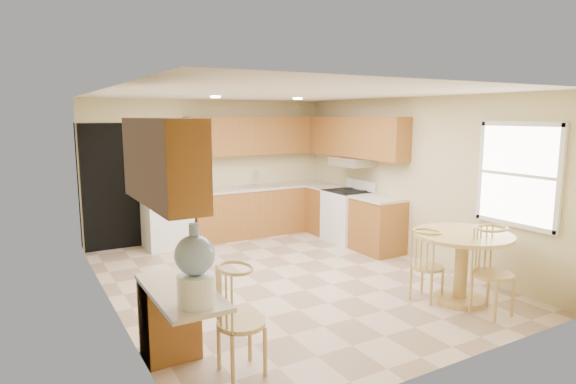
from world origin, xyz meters
TOP-DOWN VIEW (x-y plane):
  - floor at (0.00, 0.00)m, footprint 5.50×5.50m
  - ceiling at (0.00, 0.00)m, footprint 4.50×5.50m
  - wall_back at (0.00, 2.75)m, footprint 4.50×0.02m
  - wall_front at (0.00, -2.75)m, footprint 4.50×0.02m
  - wall_left at (-2.25, 0.00)m, footprint 0.02×5.50m
  - wall_right at (2.25, 0.00)m, footprint 0.02×5.50m
  - doorway at (-1.75, 2.73)m, footprint 0.90×0.02m
  - base_cab_back at (0.88, 2.45)m, footprint 2.75×0.60m
  - counter_back at (0.88, 2.45)m, footprint 2.75×0.63m
  - base_cab_right_a at (1.95, 1.85)m, footprint 0.60×0.59m
  - counter_right_a at (1.95, 1.85)m, footprint 0.63×0.59m
  - base_cab_right_b at (1.95, 0.40)m, footprint 0.60×0.80m
  - counter_right_b at (1.95, 0.40)m, footprint 0.63×0.80m
  - upper_cab_back at (0.88, 2.58)m, footprint 2.75×0.33m
  - upper_cab_right at (2.08, 1.21)m, footprint 0.33×2.42m
  - upper_cab_left at (-2.08, -1.60)m, footprint 0.33×1.40m
  - sink at (0.85, 2.45)m, footprint 0.78×0.44m
  - range_hood at (2.00, 1.18)m, footprint 0.50×0.76m
  - desk_pedestal at (-2.00, -1.32)m, footprint 0.48×0.42m
  - desk_top at (-2.00, -1.70)m, footprint 0.50×1.20m
  - window at (2.23, -1.85)m, footprint 0.06×1.12m
  - can_light_a at (-0.50, 1.20)m, footprint 0.14×0.14m
  - can_light_b at (0.90, 1.20)m, footprint 0.14×0.14m
  - refrigerator at (-0.95, 2.40)m, footprint 0.74×0.72m
  - stove at (1.92, 1.18)m, footprint 0.65×0.76m
  - dining_table at (1.40, -1.76)m, footprint 1.14×1.14m
  - chair_table_a at (1.10, -1.59)m, footprint 0.38×0.49m
  - chair_table_b at (1.40, -2.29)m, footprint 0.44×0.44m
  - chair_desk at (-1.55, -2.02)m, footprint 0.42×0.54m
  - water_crock at (-2.00, -2.09)m, footprint 0.31×0.31m

SIDE VIEW (x-z plane):
  - floor at x=0.00m, z-range 0.00..0.00m
  - desk_pedestal at x=-2.00m, z-range 0.00..0.72m
  - base_cab_back at x=0.88m, z-range 0.00..0.87m
  - base_cab_right_a at x=1.95m, z-range 0.00..0.87m
  - base_cab_right_b at x=1.95m, z-range 0.00..0.87m
  - stove at x=1.92m, z-range -0.08..1.01m
  - chair_table_a at x=1.10m, z-range 0.09..0.96m
  - dining_table at x=1.40m, z-range 0.13..0.98m
  - chair_desk at x=-1.55m, z-range 0.10..1.06m
  - chair_table_b at x=1.40m, z-range 0.11..1.10m
  - desk_top at x=-2.00m, z-range 0.73..0.77m
  - refrigerator at x=-0.95m, z-range 0.00..1.67m
  - counter_back at x=0.88m, z-range 0.87..0.91m
  - counter_right_a at x=1.95m, z-range 0.87..0.91m
  - counter_right_b at x=1.95m, z-range 0.87..0.91m
  - sink at x=0.85m, z-range 0.91..0.92m
  - doorway at x=-1.75m, z-range 0.00..2.10m
  - water_crock at x=-2.00m, z-range 0.74..1.38m
  - wall_back at x=0.00m, z-range 0.00..2.50m
  - wall_front at x=0.00m, z-range 0.00..2.50m
  - wall_left at x=-2.25m, z-range 0.00..2.50m
  - wall_right at x=2.25m, z-range 0.00..2.50m
  - range_hood at x=2.00m, z-range 1.35..1.49m
  - window at x=2.23m, z-range 0.85..2.15m
  - upper_cab_back at x=0.88m, z-range 1.50..2.20m
  - upper_cab_right at x=2.08m, z-range 1.50..2.20m
  - upper_cab_left at x=-2.08m, z-range 1.50..2.20m
  - can_light_a at x=-0.50m, z-range 2.48..2.49m
  - can_light_b at x=0.90m, z-range 2.48..2.49m
  - ceiling at x=0.00m, z-range 2.49..2.51m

